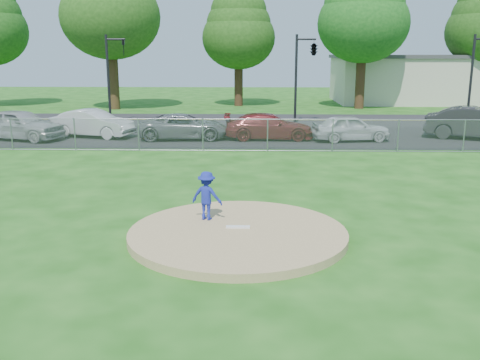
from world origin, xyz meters
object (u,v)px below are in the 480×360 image
(traffic_signal_left, at_px, (112,71))
(parked_car_white, at_px, (93,123))
(traffic_signal_right, at_px, (476,71))
(parked_car_pearl, at_px, (351,128))
(tree_center, at_px, (239,28))
(parked_car_gray, at_px, (184,126))
(tree_left, at_px, (110,3))
(parked_car_charcoal, at_px, (476,123))
(tree_right, at_px, (364,12))
(traffic_cone, at_px, (147,133))
(parked_car_darkred, at_px, (269,126))
(parked_car_silver, at_px, (20,124))
(pitcher, at_px, (207,196))
(commercial_building, at_px, (424,79))
(traffic_signal_center, at_px, (312,51))

(traffic_signal_left, xyz_separation_m, parked_car_white, (0.39, -5.91, -2.61))
(traffic_signal_right, distance_m, parked_car_pearl, 11.53)
(tree_center, height_order, parked_car_gray, tree_center)
(tree_left, relative_size, parked_car_charcoal, 2.45)
(tree_right, bearing_deg, parked_car_gray, -126.79)
(traffic_cone, distance_m, parked_car_darkred, 6.52)
(tree_right, distance_m, parked_car_charcoal, 17.71)
(traffic_signal_right, distance_m, parked_car_charcoal, 6.89)
(tree_right, bearing_deg, traffic_cone, -131.18)
(tree_left, xyz_separation_m, parked_car_pearl, (16.38, -15.88, -7.56))
(tree_center, bearing_deg, parked_car_white, -112.38)
(tree_left, xyz_separation_m, parked_car_silver, (-0.89, -15.96, -7.43))
(parked_car_darkred, height_order, parked_car_charcoal, parked_car_charcoal)
(pitcher, height_order, parked_car_white, parked_car_white)
(commercial_building, height_order, traffic_cone, commercial_building)
(parked_car_gray, bearing_deg, parked_car_white, 79.35)
(traffic_signal_center, bearing_deg, parked_car_charcoal, -36.67)
(parked_car_darkred, distance_m, parked_car_pearl, 4.25)
(traffic_signal_left, relative_size, parked_car_charcoal, 1.10)
(pitcher, xyz_separation_m, traffic_cone, (-4.52, 14.70, -0.51))
(traffic_signal_left, bearing_deg, tree_left, 103.96)
(parked_car_silver, bearing_deg, tree_center, -12.94)
(commercial_building, distance_m, tree_center, 17.99)
(traffic_signal_center, xyz_separation_m, traffic_cone, (-9.33, -6.42, -4.28))
(traffic_signal_center, height_order, parked_car_white, traffic_signal_center)
(traffic_signal_right, height_order, traffic_cone, traffic_signal_right)
(parked_car_silver, xyz_separation_m, parked_car_white, (3.52, 1.05, -0.06))
(commercial_building, xyz_separation_m, tree_center, (-17.00, -4.00, 4.31))
(tree_right, bearing_deg, commercial_building, 40.60)
(tree_center, xyz_separation_m, pitcher, (0.16, -33.12, -5.63))
(pitcher, height_order, parked_car_silver, parked_car_silver)
(traffic_cone, xyz_separation_m, parked_car_charcoal, (17.46, 0.36, 0.52))
(tree_left, height_order, parked_car_darkred, tree_left)
(traffic_signal_center, xyz_separation_m, parked_car_silver, (-15.86, -6.96, -3.80))
(parked_car_gray, relative_size, parked_car_charcoal, 0.94)
(commercial_building, height_order, parked_car_charcoal, commercial_building)
(parked_car_silver, height_order, parked_car_darkred, parked_car_silver)
(parked_car_silver, xyz_separation_m, parked_car_darkred, (13.04, 0.51, -0.12))
(tree_center, distance_m, traffic_cone, 19.89)
(pitcher, bearing_deg, tree_center, -72.93)
(parked_car_gray, relative_size, parked_car_pearl, 1.21)
(parked_car_white, bearing_deg, traffic_signal_right, -59.88)
(traffic_cone, relative_size, parked_car_charcoal, 0.13)
(tree_right, bearing_deg, parked_car_charcoal, -79.07)
(parked_car_silver, bearing_deg, parked_car_gray, -69.85)
(traffic_signal_right, height_order, parked_car_charcoal, traffic_signal_right)
(tree_left, relative_size, parked_car_gray, 2.61)
(commercial_building, height_order, traffic_signal_right, traffic_signal_right)
(parked_car_darkred, bearing_deg, tree_right, -26.62)
(parked_car_white, xyz_separation_m, parked_car_darkred, (9.52, -0.54, -0.06))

